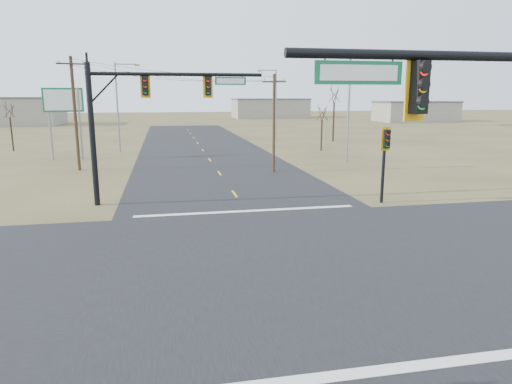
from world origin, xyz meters
TOP-DOWN VIEW (x-y plane):
  - ground at (0.00, 0.00)m, footprint 320.00×320.00m
  - road_ew at (0.00, 0.00)m, footprint 160.00×14.00m
  - road_ns at (0.00, 0.00)m, footprint 14.00×160.00m
  - stop_bar_near at (0.00, -7.50)m, footprint 12.00×0.40m
  - stop_bar_far at (0.00, 7.50)m, footprint 12.00×0.40m
  - mast_arm_far at (-5.37, 10.68)m, footprint 9.78×0.47m
  - pedestal_signal_ne at (8.12, 7.91)m, footprint 0.57×0.50m
  - utility_pole_near at (4.45, 19.94)m, footprint 1.81×0.84m
  - utility_pole_far at (-11.34, 23.94)m, footprint 2.20×0.78m
  - highway_sign at (-13.63, 31.24)m, footprint 3.60×0.85m
  - streetlight_a at (12.25, 23.97)m, footprint 2.79×0.27m
  - streetlight_b at (10.65, 45.44)m, footprint 2.68×0.26m
  - streetlight_c at (-8.90, 36.14)m, footprint 2.68×0.29m
  - bare_tree_b at (-21.06, 39.74)m, footprint 2.73×2.73m
  - bare_tree_c at (13.18, 33.10)m, footprint 2.50×2.50m
  - bare_tree_d at (18.47, 43.37)m, footprint 3.30×3.30m
  - warehouse_mid at (25.00, 110.00)m, footprint 20.00×12.00m
  - warehouse_right at (55.00, 85.00)m, footprint 18.00×10.00m

SIDE VIEW (x-z plane):
  - ground at x=0.00m, z-range 0.00..0.00m
  - road_ew at x=0.00m, z-range 0.00..0.02m
  - road_ns at x=0.00m, z-range 0.00..0.02m
  - stop_bar_near at x=0.00m, z-range 0.03..0.03m
  - stop_bar_far at x=0.00m, z-range 0.03..0.03m
  - warehouse_right at x=55.00m, z-range 0.00..4.50m
  - warehouse_mid at x=25.00m, z-range 0.00..5.00m
  - pedestal_signal_ne at x=8.12m, z-range 1.02..5.46m
  - utility_pole_near at x=4.45m, z-range 0.21..8.04m
  - bare_tree_c at x=13.18m, z-range 1.56..7.03m
  - bare_tree_b at x=-21.06m, z-range 1.72..7.48m
  - highway_sign at x=-13.63m, z-range 1.36..8.24m
  - utility_pole_far at x=-11.34m, z-range 0.19..9.44m
  - streetlight_c at x=-8.90m, z-range 0.59..10.22m
  - streetlight_b at x=10.65m, z-range 0.59..10.24m
  - streetlight_a at x=12.25m, z-range 0.62..10.66m
  - mast_arm_far at x=-5.37m, z-range 1.71..9.63m
  - bare_tree_d at x=18.47m, z-range 2.40..10.26m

